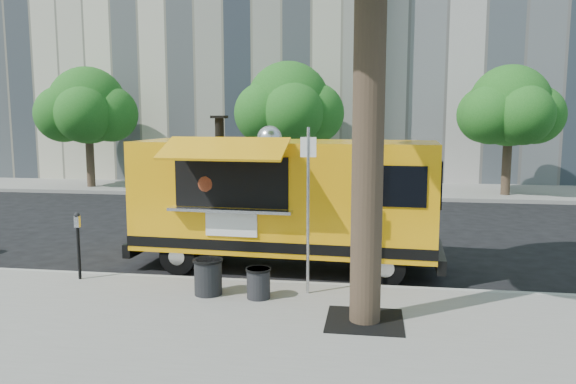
# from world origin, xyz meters

# --- Properties ---
(ground) EXTENTS (120.00, 120.00, 0.00)m
(ground) POSITION_xyz_m (0.00, 0.00, 0.00)
(ground) COLOR black
(ground) RESTS_ON ground
(sidewalk) EXTENTS (60.00, 6.00, 0.15)m
(sidewalk) POSITION_xyz_m (0.00, -4.00, 0.07)
(sidewalk) COLOR gray
(sidewalk) RESTS_ON ground
(curb) EXTENTS (60.00, 0.14, 0.16)m
(curb) POSITION_xyz_m (0.00, -0.93, 0.07)
(curb) COLOR #999993
(curb) RESTS_ON ground
(far_sidewalk) EXTENTS (60.00, 5.00, 0.15)m
(far_sidewalk) POSITION_xyz_m (0.00, 13.50, 0.07)
(far_sidewalk) COLOR gray
(far_sidewalk) RESTS_ON ground
(tree_well) EXTENTS (1.20, 1.20, 0.02)m
(tree_well) POSITION_xyz_m (2.60, -2.80, 0.15)
(tree_well) COLOR black
(tree_well) RESTS_ON sidewalk
(far_tree_a) EXTENTS (3.42, 3.42, 5.36)m
(far_tree_a) POSITION_xyz_m (-10.00, 12.30, 3.78)
(far_tree_a) COLOR #33261C
(far_tree_a) RESTS_ON far_sidewalk
(far_tree_b) EXTENTS (3.60, 3.60, 5.50)m
(far_tree_b) POSITION_xyz_m (-1.00, 12.70, 3.83)
(far_tree_b) COLOR #33261C
(far_tree_b) RESTS_ON far_sidewalk
(far_tree_c) EXTENTS (3.24, 3.24, 5.21)m
(far_tree_c) POSITION_xyz_m (8.00, 12.40, 3.72)
(far_tree_c) COLOR #33261C
(far_tree_c) RESTS_ON far_sidewalk
(sign_post) EXTENTS (0.28, 0.06, 3.00)m
(sign_post) POSITION_xyz_m (1.55, -1.55, 1.85)
(sign_post) COLOR silver
(sign_post) RESTS_ON sidewalk
(parking_meter) EXTENTS (0.11, 0.11, 1.33)m
(parking_meter) POSITION_xyz_m (-3.00, -1.35, 0.98)
(parking_meter) COLOR black
(parking_meter) RESTS_ON sidewalk
(food_truck) EXTENTS (6.84, 3.28, 3.32)m
(food_truck) POSITION_xyz_m (0.76, 0.57, 1.56)
(food_truck) COLOR #FFAC0D
(food_truck) RESTS_ON ground
(trash_bin_left) EXTENTS (0.54, 0.54, 0.65)m
(trash_bin_left) POSITION_xyz_m (-0.22, -1.89, 0.49)
(trash_bin_left) COLOR black
(trash_bin_left) RESTS_ON sidewalk
(trash_bin_right) EXTENTS (0.45, 0.45, 0.54)m
(trash_bin_right) POSITION_xyz_m (0.73, -1.96, 0.44)
(trash_bin_right) COLOR black
(trash_bin_right) RESTS_ON sidewalk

